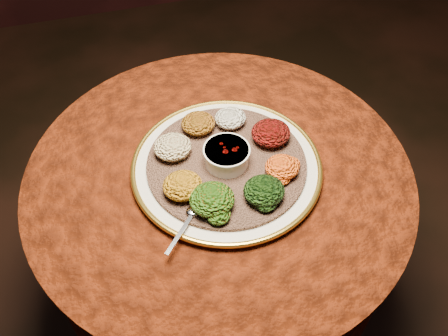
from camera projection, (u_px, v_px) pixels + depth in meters
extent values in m
plane|color=black|center=(220.00, 303.00, 1.79)|extent=(4.00, 4.00, 0.00)
cylinder|color=black|center=(220.00, 300.00, 1.77)|extent=(0.44, 0.44, 0.04)
cylinder|color=black|center=(220.00, 254.00, 1.53)|extent=(0.12, 0.12, 0.68)
cylinder|color=black|center=(219.00, 180.00, 1.26)|extent=(0.80, 0.80, 0.04)
cylinder|color=#491506|center=(219.00, 213.00, 1.37)|extent=(0.93, 0.93, 0.34)
cylinder|color=#491506|center=(219.00, 173.00, 1.24)|extent=(0.96, 0.96, 0.01)
cylinder|color=beige|center=(227.00, 167.00, 1.23)|extent=(0.50, 0.50, 0.02)
torus|color=gold|center=(227.00, 166.00, 1.22)|extent=(0.47, 0.47, 0.01)
cylinder|color=brown|center=(227.00, 164.00, 1.22)|extent=(0.48, 0.48, 0.01)
cylinder|color=white|center=(227.00, 156.00, 1.19)|extent=(0.11, 0.11, 0.05)
cylinder|color=white|center=(227.00, 150.00, 1.18)|extent=(0.11, 0.11, 0.01)
cylinder|color=#680605|center=(227.00, 152.00, 1.18)|extent=(0.09, 0.09, 0.01)
ellipsoid|color=silver|center=(194.00, 211.00, 1.11)|extent=(0.04, 0.03, 0.01)
cube|color=silver|center=(179.00, 235.00, 1.07)|extent=(0.08, 0.09, 0.00)
ellipsoid|color=silver|center=(230.00, 118.00, 1.28)|extent=(0.08, 0.08, 0.04)
ellipsoid|color=black|center=(271.00, 133.00, 1.24)|extent=(0.10, 0.09, 0.05)
ellipsoid|color=#C37C10|center=(282.00, 167.00, 1.18)|extent=(0.08, 0.08, 0.04)
ellipsoid|color=black|center=(264.00, 191.00, 1.13)|extent=(0.09, 0.09, 0.05)
ellipsoid|color=#A6350A|center=(212.00, 199.00, 1.11)|extent=(0.10, 0.10, 0.05)
ellipsoid|color=#BD7110|center=(183.00, 186.00, 1.14)|extent=(0.09, 0.09, 0.04)
ellipsoid|color=maroon|center=(173.00, 147.00, 1.21)|extent=(0.09, 0.09, 0.04)
ellipsoid|color=brown|center=(198.00, 123.00, 1.27)|extent=(0.09, 0.08, 0.04)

